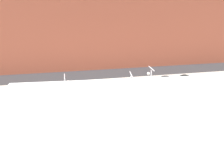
{
  "coord_description": "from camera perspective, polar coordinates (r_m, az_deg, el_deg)",
  "views": [
    {
      "loc": [
        -1.74,
        -5.56,
        3.14
      ],
      "look_at": [
        -0.45,
        0.79,
        0.75
      ],
      "focal_mm": 35.01,
      "sensor_mm": 36.0,
      "label": 1
    }
  ],
  "objects": [
    {
      "name": "sidewalk_slab",
      "position": [
        8.14,
        1.79,
        -2.42
      ],
      "size": [
        36.0,
        3.5,
        0.01
      ],
      "primitive_type": "cube",
      "color": "#B2ADA3",
      "rests_on": "ground"
    },
    {
      "name": "motorcycle_purple",
      "position": [
        7.16,
        -1.24,
        -2.26
      ],
      "size": [
        2.0,
        0.64,
        1.03
      ],
      "rotation": [
        0.0,
        0.0,
        -0.14
      ],
      "color": "black",
      "rests_on": "ground"
    },
    {
      "name": "motorcycle_black",
      "position": [
        8.22,
        15.08,
        0.05
      ],
      "size": [
        2.01,
        0.58,
        1.03
      ],
      "rotation": [
        0.0,
        0.0,
        3.1
      ],
      "color": "black",
      "rests_on": "ground"
    },
    {
      "name": "ground_plane",
      "position": [
        6.62,
        5.27,
        -8.18
      ],
      "size": [
        80.0,
        80.0,
        0.0
      ],
      "primitive_type": "plane",
      "color": "#2D2D30"
    },
    {
      "name": "brick_building_wall",
      "position": [
        10.9,
        -2.38,
        17.85
      ],
      "size": [
        36.0,
        0.5,
        5.36
      ],
      "primitive_type": "cube",
      "color": "brown",
      "rests_on": "ground"
    },
    {
      "name": "motorcycle_green",
      "position": [
        7.17,
        -18.06,
        -3.28
      ],
      "size": [
        2.01,
        0.58,
        1.03
      ],
      "rotation": [
        0.0,
        0.0,
        0.01
      ],
      "color": "black",
      "rests_on": "ground"
    }
  ]
}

